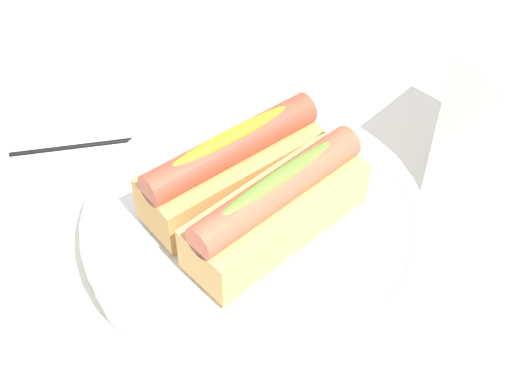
% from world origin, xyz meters
% --- Properties ---
extents(ground_plane, '(2.40, 2.40, 0.00)m').
position_xyz_m(ground_plane, '(0.00, 0.00, 0.00)').
color(ground_plane, silver).
extents(serving_bowl, '(0.27, 0.27, 0.03)m').
position_xyz_m(serving_bowl, '(-0.00, -0.00, 0.02)').
color(serving_bowl, white).
rests_on(serving_bowl, ground_plane).
extents(hotdog_front, '(0.15, 0.05, 0.06)m').
position_xyz_m(hotdog_front, '(-0.00, -0.03, 0.06)').
color(hotdog_front, tan).
rests_on(hotdog_front, serving_bowl).
extents(hotdog_back, '(0.15, 0.06, 0.06)m').
position_xyz_m(hotdog_back, '(-0.00, 0.03, 0.06)').
color(hotdog_back, tan).
rests_on(hotdog_back, serving_bowl).
extents(napkin_box, '(0.12, 0.06, 0.15)m').
position_xyz_m(napkin_box, '(-0.19, 0.07, 0.07)').
color(napkin_box, white).
rests_on(napkin_box, ground_plane).
extents(chopstick_near, '(0.20, 0.11, 0.01)m').
position_xyz_m(chopstick_near, '(0.02, -0.16, 0.00)').
color(chopstick_near, black).
rests_on(chopstick_near, ground_plane).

